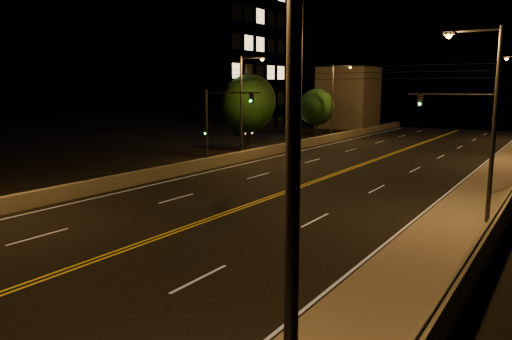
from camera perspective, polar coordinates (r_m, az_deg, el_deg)
The scene contains 19 objects.
road at distance 27.36m, azimuth -1.28°, elevation -4.20°, with size 18.00×120.00×0.02m, color black.
sidewalk at distance 23.31m, azimuth 21.54°, elevation -6.94°, with size 3.60×120.00×0.30m, color gray.
curb at distance 23.72m, azimuth 17.07°, elevation -6.60°, with size 0.14×120.00×0.15m, color gray.
parapet_wall at distance 22.91m, azimuth 25.70°, elevation -5.82°, with size 0.30×120.00×1.00m, color gray.
jersey_barrier at distance 33.52m, azimuth -15.17°, elevation -1.23°, with size 0.45×120.00×0.89m, color gray.
distant_building_left at distance 81.73m, azimuth 10.50°, elevation 8.12°, with size 8.00×8.00×9.60m, color gray.
parapet_rail at distance 22.79m, azimuth 25.79°, elevation -4.53°, with size 0.06×0.06×120.00m, color black.
lane_markings at distance 27.30m, azimuth -1.37°, elevation -4.21°, with size 17.32×116.00×0.00m.
streetlight_0 at distance 6.61m, azimuth 2.10°, elevation -0.94°, with size 2.55×0.28×9.12m.
streetlight_1 at distance 24.85m, azimuth 25.03°, elevation 5.81°, with size 2.55×0.28×9.12m.
streetlight_5 at distance 44.31m, azimuth -1.41°, elevation 7.90°, with size 2.55×0.28×9.12m.
streetlight_6 at distance 61.55m, azimuth 8.94°, elevation 8.22°, with size 2.55×0.28×9.12m.
traffic_signal_right at distance 31.74m, azimuth 23.81°, elevation 4.09°, with size 5.11×0.31×6.26m.
traffic_signal_left at distance 39.28m, azimuth -4.54°, elevation 5.73°, with size 5.11×0.31×6.26m.
overhead_wires at distance 34.89m, azimuth 7.55°, elevation 10.90°, with size 22.00×0.03×0.83m.
building_tower at distance 67.22m, azimuth -7.95°, elevation 14.85°, with size 24.00×15.00×26.96m.
tree_0 at distance 50.43m, azimuth -0.99°, elevation 7.31°, with size 5.37×5.37×7.28m.
tree_1 at distance 55.30m, azimuth -0.75°, elevation 7.90°, with size 5.83×5.83×7.90m.
tree_2 at distance 64.36m, azimuth 6.92°, elevation 7.14°, with size 4.63×4.63×6.27m.
Camera 1 is at (14.81, -2.08, 6.46)m, focal length 35.00 mm.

